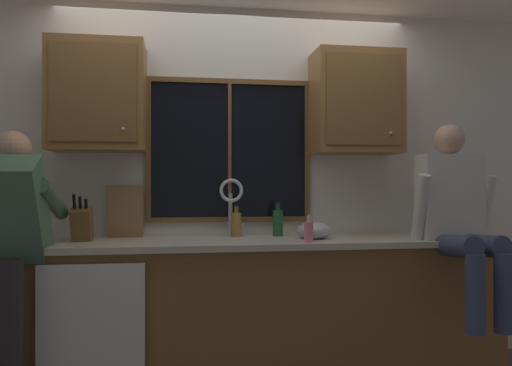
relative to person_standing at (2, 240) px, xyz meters
name	(u,v)px	position (x,y,z in m)	size (l,w,h in m)	color
back_wall	(235,185)	(1.36, 0.70, 0.30)	(5.85, 0.12, 2.55)	silver
window_glass	(229,150)	(1.32, 0.63, 0.55)	(1.10, 0.02, 0.95)	black
window_frame_top	(230,81)	(1.32, 0.62, 1.04)	(1.17, 0.02, 0.04)	brown
window_frame_bottom	(230,219)	(1.32, 0.62, 0.06)	(1.17, 0.02, 0.04)	brown
window_frame_left	(148,149)	(0.75, 0.62, 0.55)	(0.04, 0.02, 0.95)	brown
window_frame_right	(307,151)	(1.89, 0.62, 0.55)	(0.04, 0.02, 0.95)	brown
window_mullion_center	(230,150)	(1.32, 0.62, 0.55)	(0.02, 0.02, 0.95)	brown
lower_cabinet_run	(240,312)	(1.36, 0.35, -0.53)	(3.45, 0.58, 0.88)	brown
countertop	(241,243)	(1.36, 0.33, -0.07)	(3.51, 0.62, 0.04)	beige
dishwasher_front	(91,329)	(0.47, 0.03, -0.52)	(0.60, 0.02, 0.74)	white
upper_cabinet_left	(97,96)	(0.44, 0.47, 0.89)	(0.61, 0.36, 0.72)	olive
upper_cabinet_right	(356,103)	(2.21, 0.47, 0.89)	(0.61, 0.36, 0.72)	olive
sink	(234,254)	(1.32, 0.34, -0.15)	(0.80, 0.46, 0.21)	#B7B7BC
faucet	(232,200)	(1.33, 0.52, 0.20)	(0.18, 0.09, 0.40)	silver
person_standing	(2,240)	(0.00, 0.00, 0.00)	(0.53, 0.67, 1.60)	#262628
person_sitting_on_counter	(458,212)	(2.74, 0.07, 0.13)	(0.54, 0.60, 1.26)	#384260
knife_block	(82,224)	(0.35, 0.37, 0.05)	(0.12, 0.18, 0.32)	brown
cutting_board	(125,211)	(0.60, 0.55, 0.12)	(0.23, 0.02, 0.37)	#997047
mixing_bowl	(314,231)	(1.86, 0.32, 0.00)	(0.23, 0.23, 0.12)	#B7B7BC
soap_dispenser	(309,231)	(1.77, 0.12, 0.01)	(0.06, 0.07, 0.17)	pink
bottle_green_glass	(236,224)	(1.35, 0.50, 0.04)	(0.07, 0.07, 0.22)	olive
bottle_tall_clear	(278,222)	(1.65, 0.50, 0.04)	(0.07, 0.07, 0.24)	#1E592D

